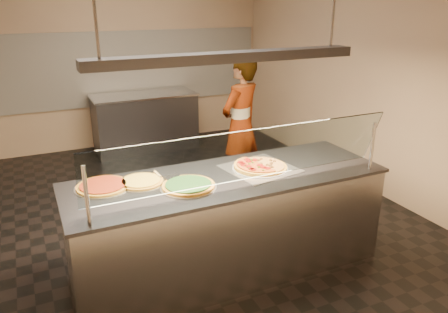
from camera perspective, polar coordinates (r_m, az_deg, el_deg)
name	(u,v)px	position (r m, az deg, el deg)	size (l,w,h in m)	color
ground	(184,216)	(5.19, -5.22, -7.70)	(5.00, 6.00, 0.02)	black
wall_back	(118,56)	(7.56, -13.62, 12.65)	(5.00, 0.02, 3.00)	tan
wall_front	(396,200)	(2.20, 21.50, -5.37)	(5.00, 0.02, 3.00)	tan
wall_right	(365,72)	(5.98, 17.90, 10.46)	(0.02, 6.00, 3.00)	tan
tile_band	(120,68)	(7.56, -13.45, 11.12)	(4.90, 0.02, 1.20)	silver
serving_counter	(228,223)	(4.01, 0.49, -8.69)	(2.81, 0.94, 0.93)	#B7B7BC
sneeze_guard	(247,156)	(3.42, 2.99, 0.04)	(2.57, 0.18, 0.54)	#B7B7BC
perforated_tray	(260,168)	(3.99, 4.70, -1.49)	(0.67, 0.67, 0.01)	silver
half_pizza_pepperoni	(249,167)	(3.92, 3.24, -1.37)	(0.32, 0.51, 0.05)	#9F691F
half_pizza_sausage	(271,164)	(4.04, 6.15, -0.96)	(0.32, 0.51, 0.04)	#9F691F
pizza_spinach	(188,185)	(3.60, -4.69, -3.78)	(0.47, 0.47, 0.03)	silver
pizza_cheese	(141,181)	(3.73, -10.77, -3.19)	(0.40, 0.40, 0.03)	silver
pizza_tomato	(103,186)	(3.72, -15.54, -3.68)	(0.46, 0.46, 0.03)	silver
pizza_spatula	(163,175)	(3.79, -7.92, -2.42)	(0.18, 0.23, 0.02)	#B7B7BC
prep_table	(145,122)	(7.37, -10.25, 4.50)	(1.67, 0.74, 0.93)	#434349
worker	(241,125)	(5.58, 2.17, 4.17)	(0.64, 0.42, 1.75)	#35303C
heat_lamp_housing	(228,57)	(3.55, 0.56, 12.84)	(2.30, 0.18, 0.08)	#434349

